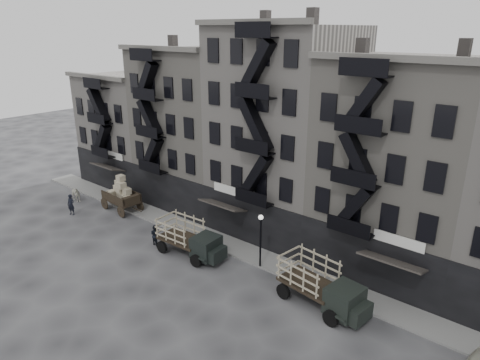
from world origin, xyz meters
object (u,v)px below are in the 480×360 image
Objects in this scene: stake_truck_west at (189,236)px; stake_truck_east at (321,282)px; horse at (74,194)px; wagon at (120,191)px; pedestrian_west at (71,205)px; pedestrian_mid at (155,235)px.

stake_truck_east reaches higher than stake_truck_west.
stake_truck_west is (17.17, -0.24, 0.86)m from horse.
stake_truck_east is at bearing 0.15° from wagon.
horse is 0.44× the size of wagon.
pedestrian_west is at bearing -166.48° from stake_truck_east.
wagon is at bearing 32.73° from pedestrian_west.
stake_truck_east reaches higher than pedestrian_west.
pedestrian_mid is at bearing -172.38° from stake_truck_west.
stake_truck_east is (22.68, -1.22, -0.25)m from wagon.
wagon reaches higher than pedestrian_west.
pedestrian_mid is at bearing -166.81° from stake_truck_east.
pedestrian_west reaches higher than pedestrian_mid.
pedestrian_mid is (10.88, 1.16, -0.13)m from pedestrian_west.
pedestrian_mid is at bearing -15.44° from pedestrian_west.
pedestrian_mid is (-14.48, -1.34, -0.85)m from stake_truck_east.
horse is at bearing -171.17° from stake_truck_east.
stake_truck_west is at bearing -14.35° from pedestrian_west.
wagon is 22.72m from stake_truck_east.
stake_truck_east is at bearing -15.89° from pedestrian_west.
pedestrian_west is 1.15× the size of pedestrian_mid.
horse is 17.19m from stake_truck_west.
horse is 0.31× the size of stake_truck_west.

